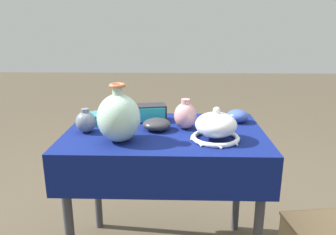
{
  "coord_description": "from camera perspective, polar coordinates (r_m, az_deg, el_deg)",
  "views": [
    {
      "loc": [
        0.06,
        -1.57,
        1.28
      ],
      "look_at": [
        0.02,
        -0.1,
        0.85
      ],
      "focal_mm": 35.0,
      "sensor_mm": 36.0,
      "label": 1
    }
  ],
  "objects": [
    {
      "name": "mosaic_tile_box",
      "position": [
        1.82,
        -2.91,
        0.83
      ],
      "size": [
        0.18,
        0.13,
        0.09
      ],
      "rotation": [
        0.0,
        0.0,
        0.19
      ],
      "color": "#232328",
      "rests_on": "display_table"
    },
    {
      "name": "bowl_shallow_cobalt",
      "position": [
        1.83,
        12.01,
        0.27
      ],
      "size": [
        0.12,
        0.12,
        0.07
      ],
      "primitive_type": "ellipsoid",
      "color": "#3851A8",
      "rests_on": "display_table"
    },
    {
      "name": "pot_squat_teal",
      "position": [
        1.82,
        -12.07,
        -0.13
      ],
      "size": [
        0.13,
        0.13,
        0.06
      ],
      "primitive_type": "cylinder",
      "color": "teal",
      "rests_on": "display_table"
    },
    {
      "name": "display_table",
      "position": [
        1.68,
        -0.56,
        -5.44
      ],
      "size": [
        1.0,
        0.66,
        0.75
      ],
      "color": "#38383D",
      "rests_on": "ground_plane"
    },
    {
      "name": "jar_round_rose",
      "position": [
        1.68,
        3.03,
        0.37
      ],
      "size": [
        0.12,
        0.12,
        0.16
      ],
      "color": "#D19399",
      "rests_on": "display_table"
    },
    {
      "name": "bowl_shallow_charcoal",
      "position": [
        1.66,
        -2.0,
        -1.19
      ],
      "size": [
        0.14,
        0.14,
        0.06
      ],
      "primitive_type": "ellipsoid",
      "color": "#2D2D33",
      "rests_on": "display_table"
    },
    {
      "name": "vase_tall_bulbous",
      "position": [
        1.5,
        -8.58,
        0.03
      ],
      "size": [
        0.2,
        0.2,
        0.27
      ],
      "color": "#A8CCB7",
      "rests_on": "display_table"
    },
    {
      "name": "jar_round_slate",
      "position": [
        1.67,
        -14.13,
        -0.7
      ],
      "size": [
        0.1,
        0.1,
        0.12
      ],
      "color": "slate",
      "rests_on": "display_table"
    },
    {
      "name": "vase_dome_bell",
      "position": [
        1.53,
        8.34,
        -1.7
      ],
      "size": [
        0.24,
        0.24,
        0.16
      ],
      "color": "white",
      "rests_on": "display_table"
    }
  ]
}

